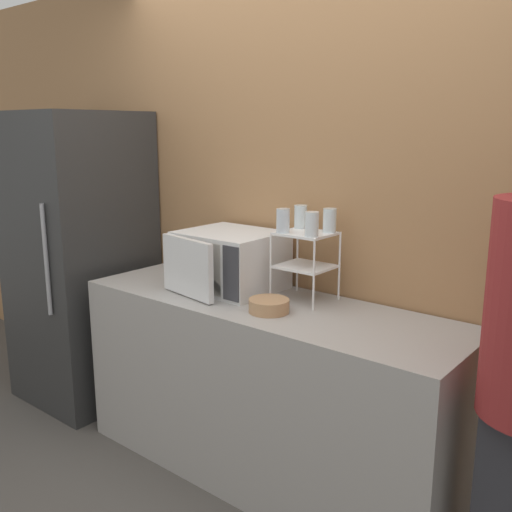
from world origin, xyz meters
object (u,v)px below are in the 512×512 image
glass_back_right (330,220)px  bowl (269,306)px  glass_front_left (283,221)px  glass_front_right (312,224)px  microwave (228,260)px  dish_rack (306,252)px  refrigerator (81,259)px  glass_back_left (301,217)px

glass_back_right → bowl: (-0.11, -0.32, -0.36)m
glass_front_left → glass_front_right: size_ratio=1.00×
glass_back_right → glass_front_right: size_ratio=1.00×
glass_front_left → glass_back_right: bearing=41.2°
glass_front_left → glass_back_right: same height
microwave → dish_rack: size_ratio=1.52×
microwave → glass_back_right: 0.58m
glass_back_right → refrigerator: (-1.67, -0.25, -0.39)m
microwave → glass_front_left: glass_front_left is taller
microwave → glass_back_right: glass_back_right is taller
microwave → refrigerator: refrigerator is taller
glass_front_left → glass_back_right: (0.17, 0.14, 0.00)m
microwave → glass_front_left: 0.42m
dish_rack → glass_front_right: (0.08, -0.08, 0.15)m
refrigerator → glass_back_right: bearing=8.6°
glass_front_left → glass_back_right: 0.22m
microwave → dish_rack: bearing=11.3°
glass_back_left → refrigerator: bearing=-170.1°
glass_front_right → microwave: bearing=-179.2°
dish_rack → glass_front_left: (-0.08, -0.08, 0.15)m
microwave → glass_front_left: size_ratio=4.46×
glass_back_left → bowl: bearing=-78.7°
glass_front_right → glass_back_left: same height
microwave → glass_front_left: (0.34, 0.01, 0.24)m
microwave → refrigerator: (-1.17, -0.10, -0.15)m
refrigerator → glass_front_right: bearing=3.7°
glass_front_left → glass_front_right: same height
glass_back_left → glass_back_right: bearing=-2.8°
glass_back_right → refrigerator: size_ratio=0.06×
glass_front_right → refrigerator: (-1.67, -0.11, -0.39)m
glass_back_left → glass_front_left: bearing=-87.5°
microwave → glass_back_right: size_ratio=4.46×
bowl → refrigerator: 1.57m
microwave → glass_back_left: bearing=25.8°
glass_front_right → glass_back_left: (-0.17, 0.15, 0.00)m
dish_rack → refrigerator: refrigerator is taller
glass_front_right → bowl: (-0.10, -0.18, -0.36)m
bowl → glass_back_right: bearing=72.0°
microwave → dish_rack: (0.42, 0.08, 0.09)m
glass_front_left → bowl: 0.41m
glass_back_right → refrigerator: bearing=-171.4°
glass_back_right → glass_back_left: 0.17m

